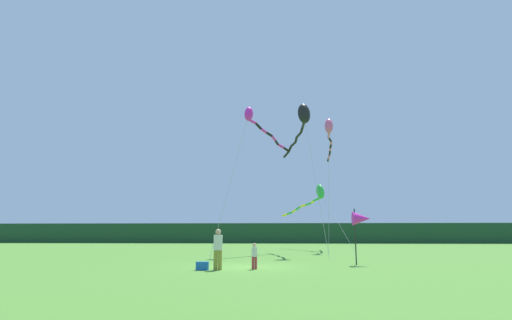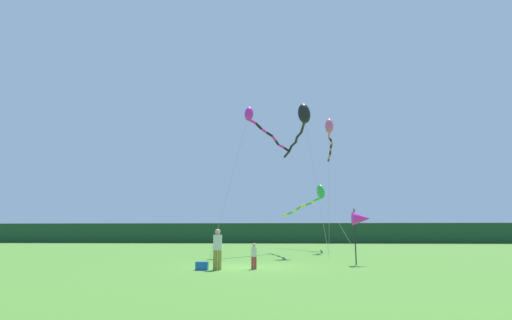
% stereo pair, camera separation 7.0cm
% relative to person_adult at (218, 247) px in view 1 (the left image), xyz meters
% --- Properties ---
extents(ground_plane, '(120.00, 120.00, 0.00)m').
position_rel_person_adult_xyz_m(ground_plane, '(1.18, 1.77, -0.98)').
color(ground_plane, '#4C842D').
extents(distant_treeline, '(108.00, 3.13, 3.04)m').
position_rel_person_adult_xyz_m(distant_treeline, '(1.18, 46.77, 0.54)').
color(distant_treeline, '#1E4228').
rests_on(distant_treeline, ground).
extents(person_adult, '(0.39, 0.39, 1.76)m').
position_rel_person_adult_xyz_m(person_adult, '(0.00, 0.00, 0.00)').
color(person_adult, olive).
rests_on(person_adult, ground).
extents(person_child, '(0.25, 0.25, 1.14)m').
position_rel_person_adult_xyz_m(person_child, '(1.57, 0.48, -0.35)').
color(person_child, '#B23338').
rests_on(person_child, ground).
extents(cooler_box, '(0.53, 0.31, 0.36)m').
position_rel_person_adult_xyz_m(cooler_box, '(-0.65, -0.11, -0.80)').
color(cooler_box, '#1959B2').
rests_on(cooler_box, ground).
extents(banner_flag_pole, '(0.90, 0.70, 2.82)m').
position_rel_person_adult_xyz_m(banner_flag_pole, '(6.89, 3.34, 1.31)').
color(banner_flag_pole, black).
rests_on(banner_flag_pole, ground).
extents(kite_black, '(2.80, 10.47, 11.47)m').
position_rel_person_adult_xyz_m(kite_black, '(4.48, 12.82, 9.33)').
color(kite_black, '#B2B2B2').
rests_on(kite_black, ground).
extents(kite_magenta, '(5.33, 9.36, 11.30)m').
position_rel_person_adult_xyz_m(kite_magenta, '(0.84, 13.05, 9.26)').
color(kite_magenta, '#B2B2B2').
rests_on(kite_magenta, ground).
extents(kite_green, '(5.80, 10.61, 6.23)m').
position_rel_person_adult_xyz_m(kite_green, '(5.97, 20.75, 4.06)').
color(kite_green, '#B2B2B2').
rests_on(kite_green, ground).
extents(kite_rainbow, '(1.59, 11.58, 12.06)m').
position_rel_person_adult_xyz_m(kite_rainbow, '(7.29, 19.30, 9.95)').
color(kite_rainbow, '#B2B2B2').
rests_on(kite_rainbow, ground).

